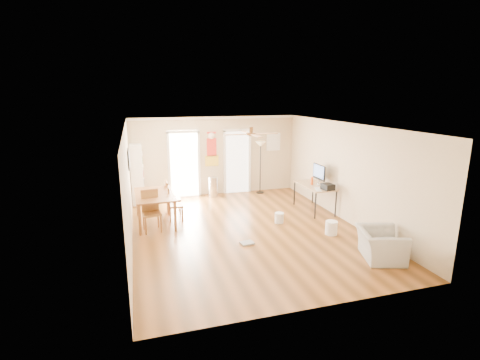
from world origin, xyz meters
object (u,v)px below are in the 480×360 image
object	(u,v)px
dining_chair_near	(152,211)
trash_can	(213,187)
wastebasket_b	(331,228)
computer_desk	(314,198)
dining_chair_right_b	(176,203)
printer	(328,187)
dining_table	(155,209)
dining_chair_right_a	(173,197)
torchiere_lamp	(260,168)
bookshelf	(137,174)
wastebasket_a	(279,218)
armchair	(380,245)

from	to	relation	value
dining_chair_near	trash_can	xyz separation A→B (m)	(2.10, 2.58, -0.18)
wastebasket_b	computer_desk	bearing A→B (deg)	75.27
trash_can	computer_desk	bearing A→B (deg)	-41.74
dining_chair_right_b	printer	xyz separation A→B (m)	(4.05, -0.85, 0.38)
dining_table	dining_chair_right_a	size ratio (longest dim) A/B	1.72
dining_chair_right_a	torchiere_lamp	xyz separation A→B (m)	(3.07, 1.32, 0.42)
dining_table	dining_chair_right_a	distance (m)	0.88
bookshelf	wastebasket_a	size ratio (longest dim) A/B	6.66
dining_chair_right_b	printer	world-z (taller)	dining_chair_right_b
bookshelf	printer	size ratio (longest dim) A/B	5.71
bookshelf	dining_chair_right_b	xyz separation A→B (m)	(0.95, -1.98, -0.45)
dining_chair_right_a	dining_chair_near	size ratio (longest dim) A/B	0.91
torchiere_lamp	printer	xyz separation A→B (m)	(0.98, -2.76, -0.05)
wastebasket_a	armchair	xyz separation A→B (m)	(1.17, -2.55, 0.17)
bookshelf	dining_table	bearing A→B (deg)	-75.79
dining_table	armchair	distance (m)	5.51
wastebasket_a	dining_chair_right_b	bearing A→B (deg)	158.99
dining_chair_right_a	dining_chair_near	distance (m)	1.40
bookshelf	torchiere_lamp	xyz separation A→B (m)	(4.02, -0.07, -0.03)
dining_chair_right_b	dining_chair_near	bearing A→B (deg)	139.01
printer	armchair	size ratio (longest dim) A/B	0.33
bookshelf	wastebasket_b	size ratio (longest dim) A/B	5.48
dining_table	torchiere_lamp	world-z (taller)	torchiere_lamp
bookshelf	dining_chair_right_b	distance (m)	2.24
dining_table	torchiere_lamp	distance (m)	4.17
dining_chair_near	dining_chair_right_a	bearing A→B (deg)	55.22
dining_chair_right_a	computer_desk	bearing A→B (deg)	-103.34
torchiere_lamp	printer	world-z (taller)	torchiere_lamp
dining_chair_near	printer	world-z (taller)	dining_chair_near
wastebasket_a	dining_chair_right_a	bearing A→B (deg)	148.51
torchiere_lamp	wastebasket_a	xyz separation A→B (m)	(-0.50, -2.90, -0.75)
trash_can	printer	bearing A→B (deg)	-46.84
torchiere_lamp	dining_chair_near	bearing A→B (deg)	-145.64
dining_chair_near	computer_desk	world-z (taller)	dining_chair_near
dining_chair_near	torchiere_lamp	xyz separation A→B (m)	(3.73, 2.55, 0.38)
computer_desk	dining_chair_near	bearing A→B (deg)	-175.79
dining_chair_right_b	wastebasket_a	bearing A→B (deg)	-106.19
dining_table	bookshelf	bearing A→B (deg)	100.86
printer	wastebasket_a	xyz separation A→B (m)	(-1.47, -0.14, -0.70)
printer	wastebasket_a	bearing A→B (deg)	179.43
dining_chair_right_a	wastebasket_a	size ratio (longest dim) A/B	3.40
dining_chair_right_b	dining_chair_near	world-z (taller)	dining_chair_near
bookshelf	dining_table	distance (m)	2.17
dining_chair_near	trash_can	bearing A→B (deg)	44.32
computer_desk	torchiere_lamp	bearing A→B (deg)	111.55
printer	wastebasket_a	world-z (taller)	printer
dining_chair_near	wastebasket_a	size ratio (longest dim) A/B	3.72
bookshelf	wastebasket_a	distance (m)	4.67
trash_can	wastebasket_a	distance (m)	3.15
dining_table	dining_chair_right_b	world-z (taller)	dining_chair_right_b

